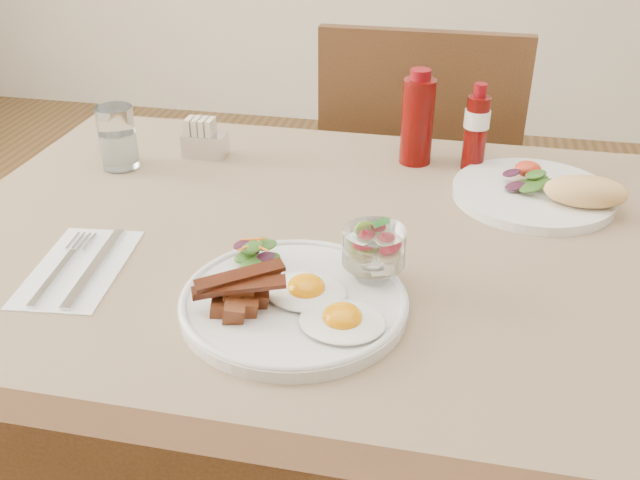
# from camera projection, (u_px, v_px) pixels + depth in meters

# --- Properties ---
(table) EXTENTS (1.33, 0.88, 0.75)m
(table) POSITION_uv_depth(u_px,v_px,m) (382.00, 304.00, 1.04)
(table) COLOR #503619
(table) RESTS_ON ground
(chair_far) EXTENTS (0.42, 0.42, 0.93)m
(chair_far) POSITION_uv_depth(u_px,v_px,m) (417.00, 194.00, 1.67)
(chair_far) COLOR #503619
(chair_far) RESTS_ON ground
(main_plate) EXTENTS (0.28, 0.28, 0.02)m
(main_plate) POSITION_uv_depth(u_px,v_px,m) (294.00, 303.00, 0.87)
(main_plate) COLOR white
(main_plate) RESTS_ON table
(fried_eggs) EXTENTS (0.17, 0.15, 0.03)m
(fried_eggs) POSITION_uv_depth(u_px,v_px,m) (324.00, 304.00, 0.84)
(fried_eggs) COLOR white
(fried_eggs) RESTS_ON main_plate
(bacon_potato_pile) EXTENTS (0.11, 0.08, 0.05)m
(bacon_potato_pile) POSITION_uv_depth(u_px,v_px,m) (239.00, 295.00, 0.84)
(bacon_potato_pile) COLOR brown
(bacon_potato_pile) RESTS_ON main_plate
(side_salad) EXTENTS (0.07, 0.06, 0.03)m
(side_salad) POSITION_uv_depth(u_px,v_px,m) (256.00, 254.00, 0.93)
(side_salad) COLOR #214F15
(side_salad) RESTS_ON main_plate
(fruit_cup) EXTENTS (0.08, 0.08, 0.08)m
(fruit_cup) POSITION_uv_depth(u_px,v_px,m) (374.00, 247.00, 0.89)
(fruit_cup) COLOR white
(fruit_cup) RESTS_ON main_plate
(second_plate) EXTENTS (0.26, 0.25, 0.06)m
(second_plate) POSITION_uv_depth(u_px,v_px,m) (545.00, 192.00, 1.12)
(second_plate) COLOR white
(second_plate) RESTS_ON table
(ketchup_bottle) EXTENTS (0.06, 0.06, 0.17)m
(ketchup_bottle) POSITION_uv_depth(u_px,v_px,m) (417.00, 120.00, 1.23)
(ketchup_bottle) COLOR #520604
(ketchup_bottle) RESTS_ON table
(hot_sauce_bottle) EXTENTS (0.05, 0.05, 0.15)m
(hot_sauce_bottle) POSITION_uv_depth(u_px,v_px,m) (476.00, 129.00, 1.21)
(hot_sauce_bottle) COLOR #520604
(hot_sauce_bottle) RESTS_ON table
(sugar_caddy) EXTENTS (0.08, 0.04, 0.07)m
(sugar_caddy) POSITION_uv_depth(u_px,v_px,m) (204.00, 141.00, 1.28)
(sugar_caddy) COLOR silver
(sugar_caddy) RESTS_ON table
(water_glass) EXTENTS (0.06, 0.06, 0.11)m
(water_glass) POSITION_uv_depth(u_px,v_px,m) (118.00, 141.00, 1.23)
(water_glass) COLOR white
(water_glass) RESTS_ON table
(napkin_cutlery) EXTENTS (0.14, 0.22, 0.01)m
(napkin_cutlery) POSITION_uv_depth(u_px,v_px,m) (80.00, 267.00, 0.95)
(napkin_cutlery) COLOR white
(napkin_cutlery) RESTS_ON table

